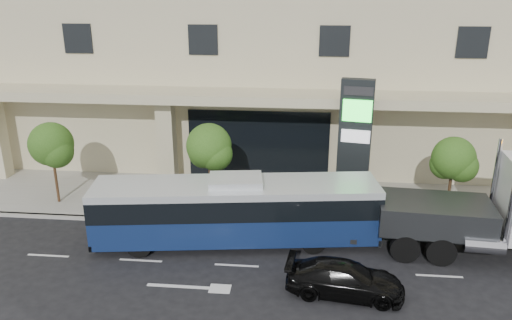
{
  "coord_description": "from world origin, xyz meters",
  "views": [
    {
      "loc": [
        2.52,
        -19.03,
        10.72
      ],
      "look_at": [
        0.45,
        2.0,
        3.34
      ],
      "focal_mm": 35.0,
      "sensor_mm": 36.0,
      "label": 1
    }
  ],
  "objects_px": {
    "tow_truck": "(506,213)",
    "signage_pylon": "(354,142)",
    "city_bus": "(236,210)",
    "black_sedan": "(345,279)"
  },
  "relations": [
    {
      "from": "tow_truck",
      "to": "signage_pylon",
      "type": "xyz_separation_m",
      "value": [
        -5.78,
        4.69,
        1.43
      ]
    },
    {
      "from": "city_bus",
      "to": "tow_truck",
      "type": "relative_size",
      "value": 1.18
    },
    {
      "from": "black_sedan",
      "to": "signage_pylon",
      "type": "height_order",
      "value": "signage_pylon"
    },
    {
      "from": "tow_truck",
      "to": "city_bus",
      "type": "bearing_deg",
      "value": -176.15
    },
    {
      "from": "city_bus",
      "to": "signage_pylon",
      "type": "relative_size",
      "value": 1.95
    },
    {
      "from": "tow_truck",
      "to": "black_sedan",
      "type": "height_order",
      "value": "tow_truck"
    },
    {
      "from": "tow_truck",
      "to": "signage_pylon",
      "type": "bearing_deg",
      "value": 145.3
    },
    {
      "from": "tow_truck",
      "to": "signage_pylon",
      "type": "height_order",
      "value": "signage_pylon"
    },
    {
      "from": "black_sedan",
      "to": "signage_pylon",
      "type": "bearing_deg",
      "value": 0.25
    },
    {
      "from": "city_bus",
      "to": "black_sedan",
      "type": "bearing_deg",
      "value": -45.83
    }
  ]
}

